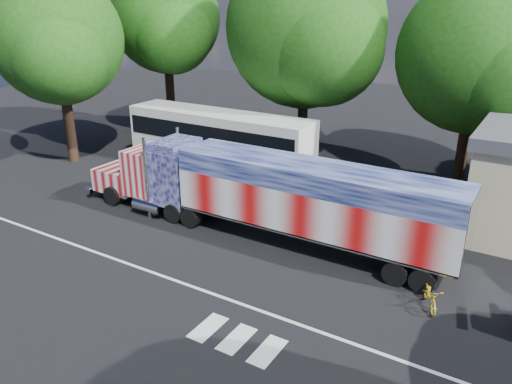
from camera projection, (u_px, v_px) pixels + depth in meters
The scene contains 10 objects.
ground at pixel (221, 252), 22.51m from camera, with size 100.00×100.00×0.00m, color black.
lane_markings at pixel (201, 304), 18.68m from camera, with size 30.00×2.67×0.01m.
semi_truck at pixel (265, 193), 23.26m from camera, with size 20.06×3.17×4.28m.
coach_bus at pixel (219, 140), 32.82m from camera, with size 13.06×3.04×3.80m.
woman at pixel (152, 201), 26.07m from camera, with size 0.58×0.38×1.59m, color slate.
bicycle at pixel (430, 296), 18.36m from camera, with size 0.60×1.73×0.91m, color gold.
tree_nw_a at pixel (167, 19), 38.15m from camera, with size 8.79×8.37×13.46m.
tree_ne_a at pixel (480, 55), 28.91m from camera, with size 9.76×9.29×12.28m.
tree_n_mid at pixel (308, 29), 33.33m from camera, with size 11.31×10.77×14.22m.
tree_w_a at pixel (58, 40), 32.05m from camera, with size 8.84×8.42×12.46m.
Camera 1 is at (11.75, -16.26, 10.70)m, focal length 35.00 mm.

